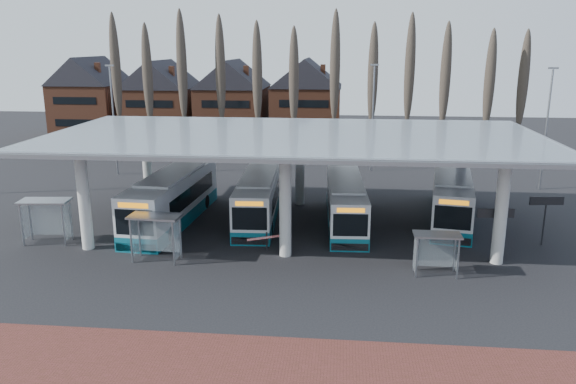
# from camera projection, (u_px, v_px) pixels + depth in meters

# --- Properties ---
(ground) EXTENTS (140.00, 140.00, 0.00)m
(ground) POSITION_uv_depth(u_px,v_px,m) (281.00, 272.00, 30.46)
(ground) COLOR black
(ground) RESTS_ON ground
(station_canopy) EXTENTS (32.00, 16.00, 6.34)m
(station_canopy) POSITION_uv_depth(u_px,v_px,m) (294.00, 143.00, 36.71)
(station_canopy) COLOR #BABAB5
(station_canopy) RESTS_ON ground
(poplar_row) EXTENTS (45.10, 1.10, 14.50)m
(poplar_row) POSITION_uv_depth(u_px,v_px,m) (314.00, 75.00, 59.97)
(poplar_row) COLOR #473D33
(poplar_row) RESTS_ON ground
(townhouse_row) EXTENTS (36.80, 10.30, 12.25)m
(townhouse_row) POSITION_uv_depth(u_px,v_px,m) (197.00, 92.00, 72.75)
(townhouse_row) COLOR brown
(townhouse_row) RESTS_ON ground
(lamp_post_a) EXTENTS (0.80, 0.16, 10.17)m
(lamp_post_a) POSITION_uv_depth(u_px,v_px,m) (114.00, 118.00, 51.95)
(lamp_post_a) COLOR slate
(lamp_post_a) RESTS_ON ground
(lamp_post_b) EXTENTS (0.80, 0.16, 10.17)m
(lamp_post_b) POSITION_uv_depth(u_px,v_px,m) (373.00, 116.00, 53.55)
(lamp_post_b) COLOR slate
(lamp_post_b) RESTS_ON ground
(lamp_post_c) EXTENTS (0.80, 0.16, 10.17)m
(lamp_post_c) POSITION_uv_depth(u_px,v_px,m) (546.00, 127.00, 46.47)
(lamp_post_c) COLOR slate
(lamp_post_c) RESTS_ON ground
(bus_0) EXTENTS (3.44, 12.61, 3.46)m
(bus_0) POSITION_uv_depth(u_px,v_px,m) (173.00, 199.00, 38.74)
(bus_0) COLOR silver
(bus_0) RESTS_ON ground
(bus_1) EXTENTS (2.95, 11.50, 3.17)m
(bus_1) POSITION_uv_depth(u_px,v_px,m) (259.00, 198.00, 39.53)
(bus_1) COLOR silver
(bus_1) RESTS_ON ground
(bus_2) EXTENTS (2.87, 11.07, 3.05)m
(bus_2) POSITION_uv_depth(u_px,v_px,m) (346.00, 203.00, 38.33)
(bus_2) COLOR silver
(bus_2) RESTS_ON ground
(bus_3) EXTENTS (4.43, 11.97, 3.26)m
(bus_3) POSITION_uv_depth(u_px,v_px,m) (451.00, 197.00, 39.51)
(bus_3) COLOR silver
(bus_3) RESTS_ON ground
(shelter_0) EXTENTS (3.10, 1.78, 2.76)m
(shelter_0) POSITION_uv_depth(u_px,v_px,m) (46.00, 211.00, 34.58)
(shelter_0) COLOR gray
(shelter_0) RESTS_ON ground
(shelter_1) EXTENTS (2.97, 1.62, 2.69)m
(shelter_1) POSITION_uv_depth(u_px,v_px,m) (156.00, 227.00, 31.76)
(shelter_1) COLOR gray
(shelter_1) RESTS_ON ground
(shelter_2) EXTENTS (2.48, 1.25, 2.30)m
(shelter_2) POSITION_uv_depth(u_px,v_px,m) (436.00, 244.00, 29.81)
(shelter_2) COLOR gray
(shelter_2) RESTS_ON ground
(info_sign_0) EXTENTS (2.08, 0.35, 3.10)m
(info_sign_0) POSITION_uv_depth(u_px,v_px,m) (495.00, 217.00, 31.37)
(info_sign_0) COLOR black
(info_sign_0) RESTS_ON ground
(info_sign_1) EXTENTS (2.07, 0.36, 3.08)m
(info_sign_1) POSITION_uv_depth(u_px,v_px,m) (546.00, 205.00, 33.91)
(info_sign_1) COLOR black
(info_sign_1) RESTS_ON ground
(barrier) EXTENTS (2.06, 1.11, 1.13)m
(barrier) POSITION_uv_depth(u_px,v_px,m) (266.00, 239.00, 33.08)
(barrier) COLOR black
(barrier) RESTS_ON ground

